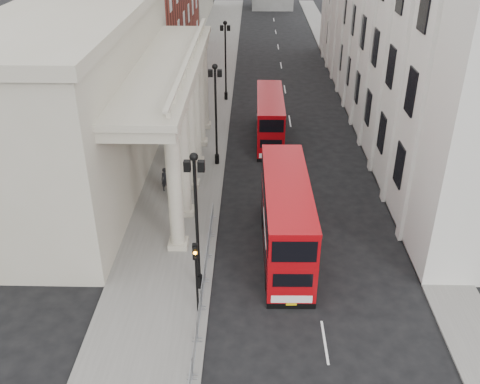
{
  "coord_description": "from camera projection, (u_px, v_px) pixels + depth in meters",
  "views": [
    {
      "loc": [
        2.24,
        -19.75,
        19.4
      ],
      "look_at": [
        1.55,
        9.47,
        3.25
      ],
      "focal_mm": 40.0,
      "sensor_mm": 36.0,
      "label": 1
    }
  ],
  "objects": [
    {
      "name": "lamp_post_north",
      "position": [
        226.0,
        55.0,
        55.85
      ],
      "size": [
        1.05,
        0.44,
        8.32
      ],
      "color": "black",
      "rests_on": "sidewalk_west"
    },
    {
      "name": "portico_building",
      "position": [
        81.0,
        103.0,
        39.78
      ],
      "size": [
        9.0,
        28.0,
        12.0
      ],
      "primitive_type": "cube",
      "color": "#A9A38E",
      "rests_on": "ground"
    },
    {
      "name": "lamp_post_south",
      "position": [
        196.0,
        214.0,
        27.85
      ],
      "size": [
        1.05,
        0.44,
        8.32
      ],
      "color": "black",
      "rests_on": "sidewalk_west"
    },
    {
      "name": "pedestrian_c",
      "position": [
        182.0,
        172.0,
        40.73
      ],
      "size": [
        1.05,
        0.96,
        1.81
      ],
      "primitive_type": "imported",
      "rotation": [
        0.0,
        0.0,
        5.72
      ],
      "color": "black",
      "rests_on": "sidewalk_west"
    },
    {
      "name": "bus_far",
      "position": [
        270.0,
        117.0,
        47.73
      ],
      "size": [
        2.35,
        9.54,
        4.12
      ],
      "rotation": [
        0.0,
        0.0,
        -0.0
      ],
      "color": "#95060C",
      "rests_on": "ground"
    },
    {
      "name": "traffic_light",
      "position": [
        196.0,
        266.0,
        26.95
      ],
      "size": [
        0.28,
        0.33,
        4.3
      ],
      "color": "black",
      "rests_on": "sidewalk_west"
    },
    {
      "name": "sidewalk_west",
      "position": [
        199.0,
        120.0,
        52.99
      ],
      "size": [
        6.0,
        140.0,
        0.12
      ],
      "primitive_type": "cube",
      "color": "slate",
      "rests_on": "ground"
    },
    {
      "name": "pedestrian_a",
      "position": [
        165.0,
        179.0,
        39.69
      ],
      "size": [
        0.78,
        0.66,
        1.82
      ],
      "primitive_type": "imported",
      "rotation": [
        0.0,
        0.0,
        0.41
      ],
      "color": "black",
      "rests_on": "sidewalk_west"
    },
    {
      "name": "kerb",
      "position": [
        229.0,
        120.0,
        52.93
      ],
      "size": [
        0.2,
        140.0,
        0.14
      ],
      "primitive_type": "cube",
      "color": "slate",
      "rests_on": "ground"
    },
    {
      "name": "pedestrian_b",
      "position": [
        177.0,
        155.0,
        43.74
      ],
      "size": [
        0.99,
        0.93,
        1.62
      ],
      "primitive_type": "imported",
      "rotation": [
        0.0,
        0.0,
        3.69
      ],
      "color": "#2A2522",
      "rests_on": "sidewalk_west"
    },
    {
      "name": "ground",
      "position": [
        205.0,
        340.0,
        26.71
      ],
      "size": [
        260.0,
        260.0,
        0.0
      ],
      "primitive_type": "plane",
      "color": "black",
      "rests_on": "ground"
    },
    {
      "name": "bus_near",
      "position": [
        286.0,
        216.0,
        32.32
      ],
      "size": [
        2.86,
        11.09,
        4.77
      ],
      "rotation": [
        0.0,
        0.0,
        0.02
      ],
      "color": "#9F070C",
      "rests_on": "ground"
    },
    {
      "name": "crowd_barriers",
      "position": [
        201.0,
        300.0,
        28.34
      ],
      "size": [
        0.5,
        18.75,
        1.1
      ],
      "color": "gray",
      "rests_on": "sidewalk_west"
    },
    {
      "name": "sidewalk_east",
      "position": [
        366.0,
        121.0,
        52.65
      ],
      "size": [
        3.0,
        140.0,
        0.12
      ],
      "primitive_type": "cube",
      "color": "slate",
      "rests_on": "ground"
    },
    {
      "name": "lamp_post_mid",
      "position": [
        216.0,
        108.0,
        41.85
      ],
      "size": [
        1.05,
        0.44,
        8.32
      ],
      "color": "black",
      "rests_on": "sidewalk_west"
    }
  ]
}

